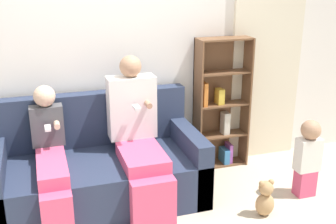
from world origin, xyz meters
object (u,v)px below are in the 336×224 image
Objects in this scene: couch at (98,171)px; teddy_bear at (265,199)px; toddler_standing at (308,156)px; bookshelf at (220,107)px; child_seated at (51,157)px; adult_seated at (138,132)px.

couch reaches higher than teddy_bear.
couch reaches higher than toddler_standing.
couch is 5.47× the size of teddy_bear.
couch is 1.45m from bookshelf.
toddler_standing reaches higher than teddy_bear.
bookshelf reaches higher than couch.
child_seated is 0.78× the size of bookshelf.
toddler_standing is (1.49, -0.44, -0.25)m from adult_seated.
child_seated is 1.44× the size of toddler_standing.
adult_seated reaches higher than child_seated.
couch is 1.42× the size of adult_seated.
toddler_standing is at bearing -9.65° from child_seated.
teddy_bear is at bearing -18.61° from child_seated.
toddler_standing is 1.03m from bookshelf.
couch is 1.34× the size of bookshelf.
child_seated is at bearing -162.33° from couch.
bookshelf reaches higher than adult_seated.
couch is at bearing 168.76° from adult_seated.
toddler_standing is 0.62m from teddy_bear.
couch is 0.49m from child_seated.
adult_seated reaches higher than couch.
couch is at bearing 164.55° from toddler_standing.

